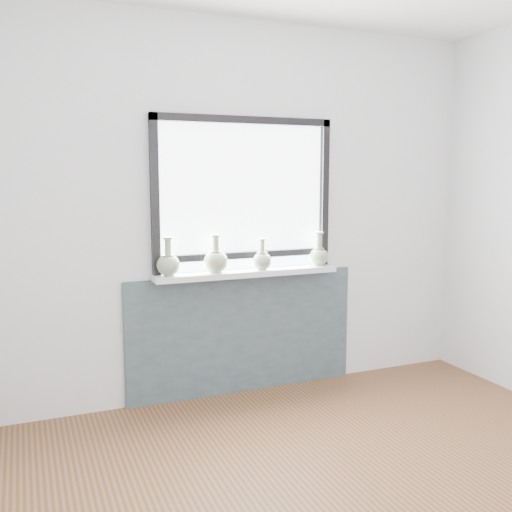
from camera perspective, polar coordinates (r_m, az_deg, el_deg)
name	(u,v)px	position (r m, az deg, el deg)	size (l,w,h in m)	color
back_wall	(242,212)	(4.01, -1.43, 4.45)	(3.60, 0.02, 2.60)	silver
apron_panel	(244,333)	(4.13, -1.23, -7.73)	(1.70, 0.03, 0.86)	#485861
windowsill	(247,273)	(3.96, -0.89, -1.71)	(1.32, 0.18, 0.04)	silver
window	(244,192)	(3.97, -1.24, 6.45)	(1.30, 0.06, 1.05)	black
vase_a	(168,263)	(3.77, -8.75, -0.73)	(0.15, 0.15, 0.26)	#91A681
vase_b	(216,260)	(3.86, -4.04, -0.39)	(0.17, 0.17, 0.26)	#91A681
vase_c	(262,260)	(3.97, 0.61, -0.37)	(0.13, 0.13, 0.22)	#91A681
vase_d	(319,255)	(4.18, 6.30, 0.13)	(0.14, 0.14, 0.25)	#91A681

